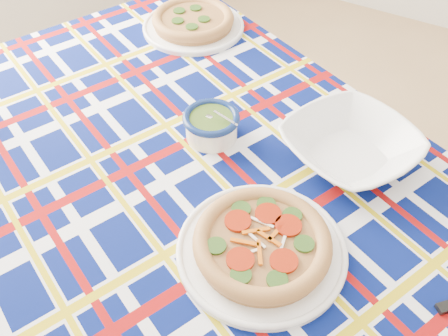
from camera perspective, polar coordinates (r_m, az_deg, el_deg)
The scene contains 7 objects.
floor at distance 2.08m, azimuth 15.80°, elevation -11.04°, with size 4.00×4.00×0.00m, color tan.
dining_table at distance 1.20m, azimuth -2.08°, elevation -5.73°, with size 2.06×1.71×0.83m.
tablecloth at distance 1.18m, azimuth -2.11°, elevation -4.91°, with size 1.80×1.14×0.12m, color #040F4E, non-canonical shape.
main_focaccia_plate at distance 1.01m, azimuth 4.38°, elevation -8.52°, with size 0.36×0.36×0.07m, color olive, non-canonical shape.
pesto_bowl at distance 1.24m, azimuth -1.46°, elevation 5.11°, with size 0.14×0.14×0.08m, color #273F11, non-canonical shape.
serving_bowl at distance 1.22m, azimuth 14.24°, elevation 2.42°, with size 0.30×0.30×0.07m, color white.
second_focaccia_plate at distance 1.67m, azimuth -3.55°, elevation 16.51°, with size 0.34×0.34×0.06m, color olive, non-canonical shape.
Camera 1 is at (0.06, -1.20, 1.69)m, focal length 40.00 mm.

